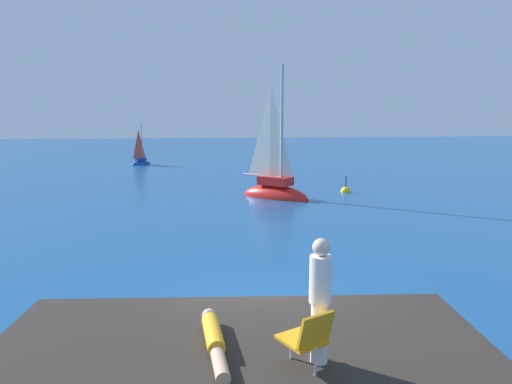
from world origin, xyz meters
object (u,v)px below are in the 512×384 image
at_px(sailboat_near, 275,190).
at_px(person_standing, 320,297).
at_px(sailboat_far, 141,162).
at_px(marker_buoy, 346,192).
at_px(person_sunbather, 214,339).
at_px(beach_chair, 308,336).

distance_m(sailboat_near, person_standing, 17.74).
xyz_separation_m(sailboat_near, person_standing, (-2.54, -17.49, 1.47)).
relative_size(sailboat_far, person_standing, 2.36).
relative_size(sailboat_near, marker_buoy, 6.41).
bearing_deg(person_sunbather, person_standing, 62.61).
xyz_separation_m(sailboat_near, beach_chair, (-2.73, -17.66, 1.05)).
bearing_deg(beach_chair, marker_buoy, -45.75).
bearing_deg(person_standing, person_sunbather, -176.65).
bearing_deg(marker_buoy, sailboat_near, -162.95).
bearing_deg(marker_buoy, person_standing, -109.64).
distance_m(person_sunbather, beach_chair, 1.37).
distance_m(sailboat_near, beach_chair, 17.90).
xyz_separation_m(sailboat_far, person_standing, (5.99, -35.07, 1.66)).
bearing_deg(sailboat_far, sailboat_near, -114.05).
xyz_separation_m(person_standing, beach_chair, (-0.19, -0.17, -0.42)).
bearing_deg(sailboat_far, person_sunbather, -132.20).
distance_m(person_standing, marker_buoy, 20.01).
bearing_deg(person_sunbather, sailboat_near, 163.44).
bearing_deg(person_sunbather, sailboat_far, -176.03).
bearing_deg(sailboat_near, beach_chair, -56.19).
distance_m(sailboat_far, person_sunbather, 34.83).
xyz_separation_m(sailboat_far, beach_chair, (5.80, -35.24, 1.24)).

